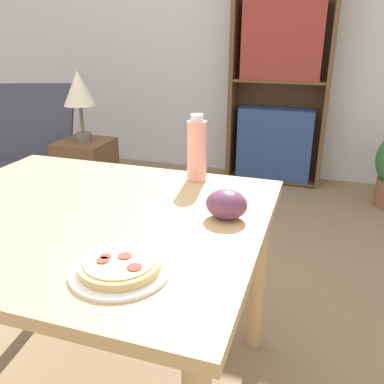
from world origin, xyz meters
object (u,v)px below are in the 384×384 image
(bookshelf, at_px, (279,90))
(drink_bottle, at_px, (197,150))
(pizza_on_plate, at_px, (120,267))
(grape_bunch, at_px, (226,204))
(lounge_chair_near, at_px, (32,170))
(table_lamp, at_px, (79,92))
(side_table, at_px, (88,179))

(bookshelf, bearing_deg, drink_bottle, -91.23)
(pizza_on_plate, height_order, grape_bunch, grape_bunch)
(lounge_chair_near, bearing_deg, table_lamp, -22.61)
(pizza_on_plate, height_order, drink_bottle, drink_bottle)
(drink_bottle, relative_size, table_lamp, 0.53)
(grape_bunch, bearing_deg, side_table, 135.89)
(grape_bunch, bearing_deg, lounge_chair_near, 144.42)
(pizza_on_plate, relative_size, table_lamp, 0.51)
(drink_bottle, xyz_separation_m, table_lamp, (-1.11, 0.97, 0.04))
(grape_bunch, xyz_separation_m, lounge_chair_near, (-1.79, 1.28, -0.49))
(lounge_chair_near, relative_size, bookshelf, 0.52)
(bookshelf, distance_m, table_lamp, 1.66)
(bookshelf, bearing_deg, side_table, -134.38)
(drink_bottle, bearing_deg, bookshelf, 88.77)
(bookshelf, bearing_deg, grape_bunch, -86.76)
(drink_bottle, height_order, lounge_chair_near, drink_bottle)
(pizza_on_plate, height_order, lounge_chair_near, lounge_chair_near)
(table_lamp, bearing_deg, lounge_chair_near, 177.70)
(side_table, bearing_deg, grape_bunch, -44.11)
(grape_bunch, height_order, bookshelf, bookshelf)
(grape_bunch, height_order, drink_bottle, drink_bottle)
(lounge_chair_near, height_order, bookshelf, bookshelf)
(lounge_chair_near, distance_m, bookshelf, 2.08)
(drink_bottle, height_order, bookshelf, bookshelf)
(grape_bunch, bearing_deg, pizza_on_plate, -114.11)
(pizza_on_plate, xyz_separation_m, bookshelf, (0.03, 2.81, 0.05))
(drink_bottle, relative_size, bookshelf, 0.14)
(lounge_chair_near, bearing_deg, pizza_on_plate, -65.68)
(grape_bunch, relative_size, drink_bottle, 0.51)
(pizza_on_plate, relative_size, bookshelf, 0.14)
(pizza_on_plate, bearing_deg, drink_bottle, 91.79)
(drink_bottle, xyz_separation_m, lounge_chair_near, (-1.60, 0.99, -0.56))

